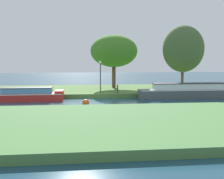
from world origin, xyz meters
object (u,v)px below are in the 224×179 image
Objects in this scene: slate_barge at (192,91)px; mooring_post_near at (118,89)px; lamp_post at (100,73)px; willow_tree_centre at (183,49)px; willow_tree_left at (114,51)px; red_narrowboat at (28,95)px; channel_buoy at (86,103)px.

mooring_post_near is at bearing 168.48° from slate_barge.
lamp_post is 2.34m from mooring_post_near.
willow_tree_centre is 9.33m from mooring_post_near.
willow_tree_left is at bearing 134.35° from slate_barge.
willow_tree_left reaches higher than red_narrowboat.
channel_buoy is at bearing -35.05° from red_narrowboat.
willow_tree_left is at bearing 164.39° from willow_tree_centre.
slate_barge is 18.28× the size of channel_buoy.
channel_buoy is at bearing -108.33° from willow_tree_left.
willow_tree_centre reaches higher than willow_tree_left.
channel_buoy is at bearing -105.09° from lamp_post.
willow_tree_left is (-6.63, 6.78, 3.98)m from slate_barge.
willow_tree_left is at bearing 71.67° from channel_buoy.
mooring_post_near reaches higher than channel_buoy.
slate_barge is at bearing -45.65° from willow_tree_left.
willow_tree_centre is at bearing 22.98° from mooring_post_near.
channel_buoy is (-3.13, -4.91, -0.52)m from mooring_post_near.
slate_barge reaches higher than red_narrowboat.
slate_barge is at bearing -14.26° from lamp_post.
slate_barge is 8.94m from lamp_post.
willow_tree_left is 1.98× the size of lamp_post.
mooring_post_near is at bearing 9.83° from red_narrowboat.
willow_tree_centre is (7.47, -2.09, 0.19)m from willow_tree_left.
mooring_post_near is at bearing -157.02° from willow_tree_centre.
red_narrowboat is 2.00× the size of lamp_post.
willow_tree_left is 6.60m from mooring_post_near.
willow_tree_centre is at bearing -15.61° from willow_tree_left.
lamp_post is 5.67× the size of channel_buoy.
willow_tree_centre reaches higher than channel_buoy.
channel_buoy is at bearing -160.77° from slate_barge.
willow_tree_left is at bearing 38.92° from red_narrowboat.
willow_tree_left is 11.68m from channel_buoy.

